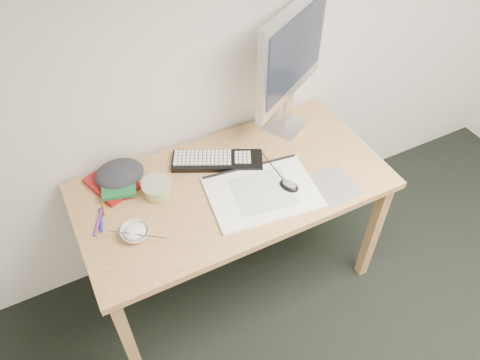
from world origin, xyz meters
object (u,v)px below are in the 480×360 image
(desk, at_px, (233,196))
(sketchpad, at_px, (262,192))
(rice_bowl, at_px, (135,233))
(keyboard, at_px, (217,161))
(monitor, at_px, (292,55))

(desk, bearing_deg, sketchpad, -52.01)
(sketchpad, relative_size, rice_bowl, 3.96)
(keyboard, height_order, rice_bowl, rice_bowl)
(desk, xyz_separation_m, rice_bowl, (-0.48, -0.08, 0.10))
(monitor, relative_size, rice_bowl, 5.48)
(rice_bowl, bearing_deg, desk, 9.71)
(monitor, bearing_deg, rice_bowl, 169.34)
(sketchpad, height_order, monitor, monitor)
(sketchpad, distance_m, rice_bowl, 0.57)
(monitor, bearing_deg, sketchpad, -163.53)
(desk, distance_m, sketchpad, 0.17)
(keyboard, xyz_separation_m, monitor, (0.42, 0.09, 0.39))
(rice_bowl, bearing_deg, sketchpad, -3.06)
(keyboard, distance_m, monitor, 0.59)
(sketchpad, height_order, rice_bowl, rice_bowl)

